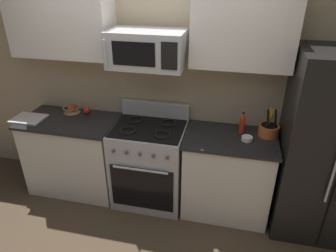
% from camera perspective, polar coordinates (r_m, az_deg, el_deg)
% --- Properties ---
extents(ground_plane, '(16.00, 16.00, 0.00)m').
position_cam_1_polar(ground_plane, '(3.25, -6.70, -20.59)').
color(ground_plane, '#473828').
extents(wall_back, '(8.00, 0.10, 2.60)m').
position_cam_1_polar(wall_back, '(3.37, -2.03, 8.35)').
color(wall_back, tan).
rests_on(wall_back, ground).
extents(counter_left, '(1.06, 0.62, 0.91)m').
position_cam_1_polar(counter_left, '(3.76, -17.05, -5.09)').
color(counter_left, silver).
rests_on(counter_left, ground).
extents(range_oven, '(0.76, 0.66, 1.09)m').
position_cam_1_polar(range_oven, '(3.42, -3.40, -6.92)').
color(range_oven, '#B2B5BA').
rests_on(range_oven, ground).
extents(counter_right, '(0.92, 0.62, 0.91)m').
position_cam_1_polar(counter_right, '(3.33, 10.93, -8.90)').
color(counter_right, silver).
rests_on(counter_right, ground).
extents(refrigerator, '(0.85, 0.73, 1.82)m').
position_cam_1_polar(refrigerator, '(3.21, 27.96, -3.80)').
color(refrigerator, black).
rests_on(refrigerator, ground).
extents(microwave, '(0.71, 0.44, 0.34)m').
position_cam_1_polar(microwave, '(2.93, -3.96, 14.12)').
color(microwave, '#B2B5BA').
extents(upper_cabinets_left, '(1.05, 0.34, 0.70)m').
position_cam_1_polar(upper_cabinets_left, '(3.38, -19.38, 17.96)').
color(upper_cabinets_left, silver).
extents(upper_cabinets_right, '(0.91, 0.34, 0.70)m').
position_cam_1_polar(upper_cabinets_right, '(2.90, 13.88, 17.27)').
color(upper_cabinets_right, silver).
extents(utensil_crock, '(0.20, 0.20, 0.32)m').
position_cam_1_polar(utensil_crock, '(3.19, 18.26, -0.63)').
color(utensil_crock, '#D1662D').
rests_on(utensil_crock, counter_right).
extents(fruit_basket, '(0.20, 0.20, 0.09)m').
position_cam_1_polar(fruit_basket, '(3.70, -17.52, 3.03)').
color(fruit_basket, '#9E7A4C').
rests_on(fruit_basket, counter_left).
extents(apple_loose, '(0.08, 0.08, 0.08)m').
position_cam_1_polar(apple_loose, '(3.63, -14.93, 2.85)').
color(apple_loose, red).
rests_on(apple_loose, counter_left).
extents(cutting_board, '(0.34, 0.27, 0.02)m').
position_cam_1_polar(cutting_board, '(3.72, -24.56, 1.29)').
color(cutting_board, silver).
rests_on(cutting_board, counter_left).
extents(bottle_hot_sauce, '(0.06, 0.06, 0.23)m').
position_cam_1_polar(bottle_hot_sauce, '(3.16, 13.69, 0.48)').
color(bottle_hot_sauce, red).
rests_on(bottle_hot_sauce, counter_right).
extents(prep_bowl, '(0.11, 0.11, 0.04)m').
position_cam_1_polar(prep_bowl, '(3.06, 14.53, -2.25)').
color(prep_bowl, white).
rests_on(prep_bowl, counter_right).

